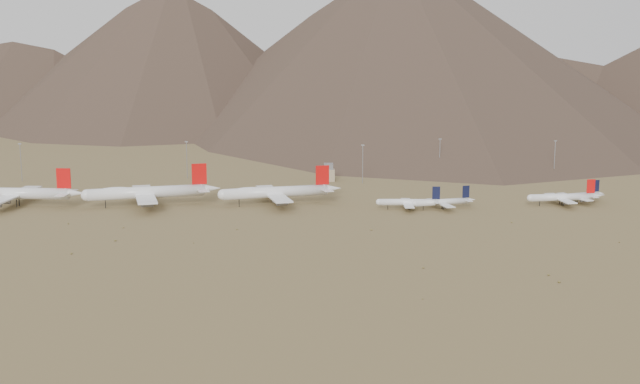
{
  "coord_description": "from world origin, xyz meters",
  "views": [
    {
      "loc": [
        9.22,
        -411.61,
        87.36
      ],
      "look_at": [
        21.73,
        30.0,
        8.55
      ],
      "focal_mm": 45.0,
      "sensor_mm": 36.0,
      "label": 1
    }
  ],
  "objects_px": {
    "narrowbody_a": "(410,202)",
    "control_tower": "(329,173)",
    "widebody_centre": "(147,192)",
    "widebody_east": "(276,192)",
    "narrowbody_b": "(443,202)",
    "widebody_west": "(16,193)"
  },
  "relations": [
    {
      "from": "widebody_east",
      "to": "control_tower",
      "type": "height_order",
      "value": "widebody_east"
    },
    {
      "from": "widebody_east",
      "to": "narrowbody_b",
      "type": "distance_m",
      "value": 94.31
    },
    {
      "from": "narrowbody_a",
      "to": "widebody_centre",
      "type": "bearing_deg",
      "value": 177.16
    },
    {
      "from": "widebody_east",
      "to": "control_tower",
      "type": "distance_m",
      "value": 88.94
    },
    {
      "from": "narrowbody_b",
      "to": "control_tower",
      "type": "relative_size",
      "value": 3.11
    },
    {
      "from": "widebody_centre",
      "to": "widebody_east",
      "type": "xyz_separation_m",
      "value": [
        72.58,
        2.18,
        -0.57
      ]
    },
    {
      "from": "widebody_centre",
      "to": "control_tower",
      "type": "distance_m",
      "value": 135.45
    },
    {
      "from": "widebody_west",
      "to": "narrowbody_b",
      "type": "distance_m",
      "value": 239.88
    },
    {
      "from": "narrowbody_b",
      "to": "control_tower",
      "type": "bearing_deg",
      "value": 106.58
    },
    {
      "from": "widebody_west",
      "to": "widebody_centre",
      "type": "relative_size",
      "value": 0.97
    },
    {
      "from": "widebody_centre",
      "to": "widebody_east",
      "type": "bearing_deg",
      "value": -12.51
    },
    {
      "from": "widebody_west",
      "to": "narrowbody_a",
      "type": "xyz_separation_m",
      "value": [
        220.98,
        -15.4,
        -3.38
      ]
    },
    {
      "from": "widebody_centre",
      "to": "narrowbody_b",
      "type": "relative_size",
      "value": 2.05
    },
    {
      "from": "narrowbody_b",
      "to": "control_tower",
      "type": "height_order",
      "value": "narrowbody_b"
    },
    {
      "from": "widebody_west",
      "to": "control_tower",
      "type": "height_order",
      "value": "widebody_west"
    },
    {
      "from": "widebody_west",
      "to": "narrowbody_a",
      "type": "bearing_deg",
      "value": 1.46
    },
    {
      "from": "narrowbody_a",
      "to": "widebody_east",
      "type": "bearing_deg",
      "value": 170.27
    },
    {
      "from": "narrowbody_a",
      "to": "control_tower",
      "type": "relative_size",
      "value": 3.28
    },
    {
      "from": "narrowbody_a",
      "to": "narrowbody_b",
      "type": "height_order",
      "value": "narrowbody_a"
    },
    {
      "from": "widebody_east",
      "to": "narrowbody_a",
      "type": "distance_m",
      "value": 76.37
    },
    {
      "from": "widebody_east",
      "to": "widebody_centre",
      "type": "bearing_deg",
      "value": 167.54
    },
    {
      "from": "narrowbody_a",
      "to": "widebody_west",
      "type": "bearing_deg",
      "value": 178.69
    }
  ]
}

